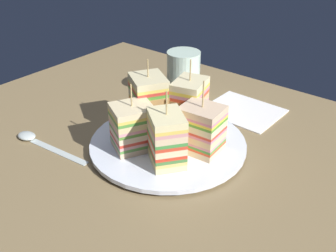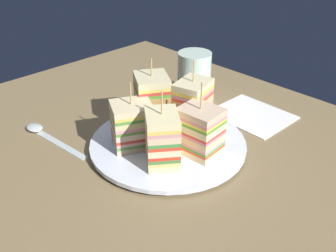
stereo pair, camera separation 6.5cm
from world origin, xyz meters
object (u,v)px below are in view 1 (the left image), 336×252
(napkin, at_px, (243,110))
(drinking_glass, at_px, (183,79))
(sandwich_wedge_0, at_px, (149,103))
(sandwich_wedge_2, at_px, (167,139))
(sandwich_wedge_4, at_px, (189,105))
(chip_pile, at_px, (159,140))
(sandwich_wedge_3, at_px, (201,129))
(plate, at_px, (168,144))
(spoon, at_px, (36,140))
(sandwich_wedge_1, at_px, (133,127))

(napkin, height_order, drinking_glass, drinking_glass)
(sandwich_wedge_0, xyz_separation_m, sandwich_wedge_2, (0.09, -0.06, -0.01))
(sandwich_wedge_4, relative_size, chip_pile, 1.74)
(sandwich_wedge_3, bearing_deg, chip_pile, 23.28)
(napkin, bearing_deg, sandwich_wedge_0, -116.11)
(plate, relative_size, sandwich_wedge_4, 2.05)
(sandwich_wedge_4, distance_m, chip_pile, 0.09)
(plate, bearing_deg, sandwich_wedge_0, 163.73)
(sandwich_wedge_0, bearing_deg, napkin, 95.60)
(spoon, distance_m, drinking_glass, 0.32)
(sandwich_wedge_0, distance_m, sandwich_wedge_3, 0.11)
(sandwich_wedge_4, xyz_separation_m, drinking_glass, (-0.10, 0.11, -0.02))
(sandwich_wedge_3, bearing_deg, spoon, 25.58)
(sandwich_wedge_0, relative_size, drinking_glass, 1.25)
(chip_pile, xyz_separation_m, napkin, (0.04, 0.22, -0.02))
(plate, relative_size, sandwich_wedge_3, 2.16)
(sandwich_wedge_4, relative_size, drinking_glass, 1.26)
(sandwich_wedge_4, bearing_deg, chip_pile, -17.11)
(sandwich_wedge_0, relative_size, sandwich_wedge_1, 1.14)
(sandwich_wedge_0, height_order, spoon, sandwich_wedge_0)
(sandwich_wedge_0, bearing_deg, sandwich_wedge_4, 68.70)
(sandwich_wedge_1, relative_size, spoon, 0.69)
(napkin, bearing_deg, sandwich_wedge_2, -89.49)
(sandwich_wedge_4, bearing_deg, spoon, -59.47)
(sandwich_wedge_2, bearing_deg, napkin, -52.37)
(spoon, bearing_deg, sandwich_wedge_0, -137.69)
(sandwich_wedge_1, bearing_deg, drinking_glass, 44.16)
(sandwich_wedge_2, distance_m, chip_pile, 0.06)
(spoon, xyz_separation_m, drinking_glass, (0.09, 0.30, 0.04))
(sandwich_wedge_2, height_order, sandwich_wedge_4, sandwich_wedge_4)
(plate, bearing_deg, spoon, -145.48)
(napkin, bearing_deg, plate, -99.43)
(sandwich_wedge_3, bearing_deg, plate, 8.96)
(napkin, bearing_deg, sandwich_wedge_4, -103.36)
(sandwich_wedge_2, bearing_deg, sandwich_wedge_1, 38.24)
(sandwich_wedge_3, xyz_separation_m, drinking_glass, (-0.15, 0.16, -0.01))
(sandwich_wedge_3, bearing_deg, sandwich_wedge_0, -6.07)
(plate, xyz_separation_m, sandwich_wedge_0, (-0.06, 0.02, 0.05))
(sandwich_wedge_0, distance_m, sandwich_wedge_1, 0.07)
(plate, xyz_separation_m, drinking_glass, (-0.10, 0.17, 0.04))
(sandwich_wedge_0, relative_size, sandwich_wedge_3, 1.05)
(sandwich_wedge_2, distance_m, drinking_glass, 0.25)
(chip_pile, bearing_deg, sandwich_wedge_0, 146.22)
(napkin, bearing_deg, spoon, -124.20)
(chip_pile, height_order, drinking_glass, drinking_glass)
(sandwich_wedge_1, bearing_deg, plate, -6.74)
(sandwich_wedge_4, bearing_deg, napkin, 152.30)
(sandwich_wedge_4, height_order, chip_pile, sandwich_wedge_4)
(sandwich_wedge_3, xyz_separation_m, sandwich_wedge_4, (-0.06, 0.04, 0.01))
(sandwich_wedge_0, distance_m, sandwich_wedge_2, 0.11)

